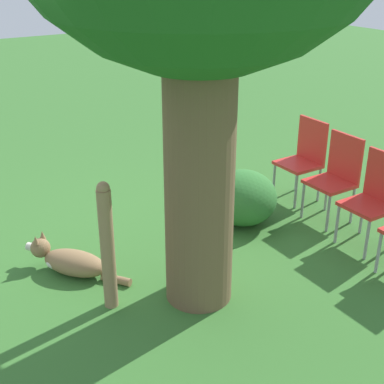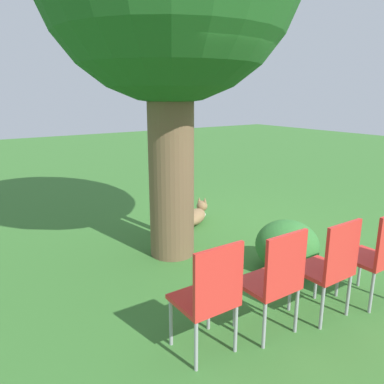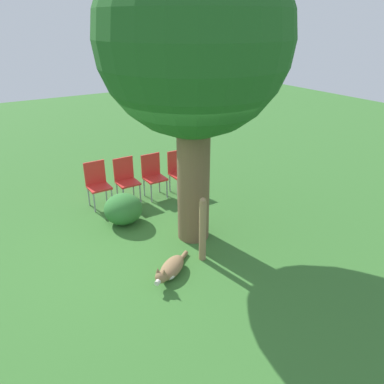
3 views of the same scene
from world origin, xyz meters
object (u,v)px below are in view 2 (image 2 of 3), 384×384
dog (196,215)px  red_chair_2 (275,277)px  red_chair_0 (378,252)px  fence_post (163,196)px  red_chair_3 (210,293)px  red_chair_1 (330,264)px

dog → red_chair_2: 2.98m
dog → red_chair_0: red_chair_0 is taller
red_chair_0 → red_chair_2: bearing=80.9°
fence_post → red_chair_0: size_ratio=1.18×
fence_post → red_chair_3: (-2.53, 1.03, -0.03)m
red_chair_1 → dog: bearing=-10.0°
red_chair_1 → red_chair_2: size_ratio=1.00×
red_chair_3 → fence_post: bearing=-22.2°
dog → fence_post: (-0.11, 0.66, 0.45)m
red_chair_0 → red_chair_1: 0.60m
fence_post → red_chair_1: 2.73m
dog → red_chair_1: (-2.83, 0.50, 0.42)m
red_chair_1 → red_chair_3: size_ratio=1.00×
red_chair_1 → fence_post: bearing=3.4°
red_chair_0 → red_chair_1: size_ratio=1.00×
red_chair_2 → red_chair_3: (0.10, 0.60, 0.00)m
fence_post → red_chair_1: bearing=-176.6°
red_chair_3 → red_chair_1: bearing=-99.1°
red_chair_1 → red_chair_2: (0.10, 0.60, 0.00)m
red_chair_3 → red_chair_0: bearing=-99.1°
red_chair_1 → red_chair_3: bearing=80.9°
red_chair_2 → red_chair_1: bearing=-99.1°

